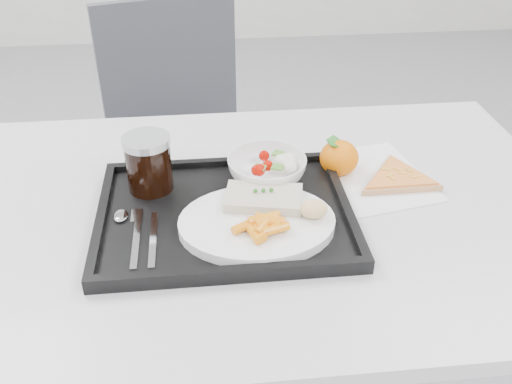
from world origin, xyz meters
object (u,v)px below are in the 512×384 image
chair (173,138)px  cola_glass (149,162)px  dinner_plate (257,223)px  tangerine (339,158)px  pizza_slice (398,178)px  tray (225,215)px  salad_bowl (267,169)px  table (259,233)px

chair → cola_glass: bearing=-91.3°
dinner_plate → tangerine: 0.26m
chair → pizza_slice: size_ratio=3.58×
tray → tangerine: (0.24, 0.13, 0.03)m
salad_bowl → tangerine: 0.15m
dinner_plate → cola_glass: size_ratio=2.50×
chair → pizza_slice: (0.47, -0.64, 0.22)m
table → tray: tray is taller
cola_glass → pizza_slice: cola_glass is taller
tray → cola_glass: bearing=144.8°
salad_bowl → tangerine: tangerine is taller
chair → dinner_plate: size_ratio=3.44×
chair → salad_bowl: chair is taller
dinner_plate → cola_glass: (-0.19, 0.15, 0.05)m
chair → salad_bowl: bearing=-71.4°
cola_glass → tangerine: size_ratio=1.10×
chair → tray: size_ratio=2.07×
dinner_plate → salad_bowl: bearing=76.7°
table → chair: bearing=105.4°
tray → cola_glass: 0.18m
chair → salad_bowl: (0.21, -0.62, 0.25)m
dinner_plate → pizza_slice: size_ratio=1.04×
table → chair: (-0.19, 0.68, -0.15)m
tangerine → table: bearing=-151.0°
dinner_plate → chair: bearing=102.6°
cola_glass → dinner_plate: bearing=-38.2°
chair → pizza_slice: bearing=-53.6°
dinner_plate → pizza_slice: (0.30, 0.14, -0.01)m
chair → salad_bowl: size_ratio=6.11×
tray → pizza_slice: tray is taller
chair → cola_glass: size_ratio=8.61×
chair → cola_glass: (-0.01, -0.63, 0.28)m
dinner_plate → tangerine: (0.19, 0.19, 0.01)m
chair → tray: (0.12, -0.72, 0.22)m
chair → salad_bowl: 0.70m
salad_bowl → cola_glass: bearing=-178.5°
dinner_plate → salad_bowl: salad_bowl is taller
salad_bowl → cola_glass: cola_glass is taller
dinner_plate → cola_glass: cola_glass is taller
tray → pizza_slice: 0.36m
cola_glass → pizza_slice: size_ratio=0.42×
salad_bowl → pizza_slice: salad_bowl is taller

